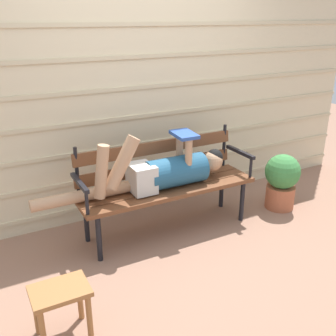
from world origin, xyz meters
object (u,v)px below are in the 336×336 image
object	(u,v)px
reclining_person	(162,171)
potted_plant	(282,180)
park_bench	(165,179)
footstool	(61,300)

from	to	relation	value
reclining_person	potted_plant	bearing A→B (deg)	-5.82
reclining_person	park_bench	bearing A→B (deg)	46.27
reclining_person	potted_plant	size ratio (longest dim) A/B	3.03
potted_plant	park_bench	bearing A→B (deg)	170.85
footstool	reclining_person	bearing A→B (deg)	36.99
potted_plant	footstool	bearing A→B (deg)	-163.69
reclining_person	footstool	world-z (taller)	reclining_person
park_bench	reclining_person	xyz separation A→B (m)	(-0.06, -0.07, 0.12)
footstool	park_bench	bearing A→B (deg)	37.56
reclining_person	potted_plant	xyz separation A→B (m)	(1.31, -0.13, -0.29)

